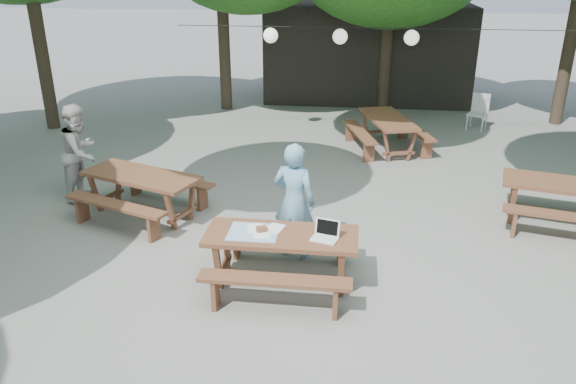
% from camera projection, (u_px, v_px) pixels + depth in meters
% --- Properties ---
extents(ground, '(80.00, 80.00, 0.00)m').
position_uv_depth(ground, '(333.00, 260.00, 8.18)').
color(ground, slate).
rests_on(ground, ground).
extents(pavilion, '(6.00, 3.00, 2.80)m').
position_uv_depth(pavilion, '(367.00, 51.00, 17.18)').
color(pavilion, black).
rests_on(pavilion, ground).
extents(main_picnic_table, '(2.00, 1.58, 0.75)m').
position_uv_depth(main_picnic_table, '(282.00, 258.00, 7.45)').
color(main_picnic_table, brown).
rests_on(main_picnic_table, ground).
extents(picnic_table_nw, '(2.33, 2.14, 0.75)m').
position_uv_depth(picnic_table_nw, '(143.00, 194.00, 9.45)').
color(picnic_table_nw, brown).
rests_on(picnic_table_nw, ground).
extents(picnic_table_ne, '(2.22, 1.99, 0.75)m').
position_uv_depth(picnic_table_ne, '(566.00, 204.00, 9.07)').
color(picnic_table_ne, brown).
rests_on(picnic_table_ne, ground).
extents(picnic_table_far_e, '(2.04, 2.26, 0.75)m').
position_uv_depth(picnic_table_far_e, '(387.00, 133.00, 12.70)').
color(picnic_table_far_e, brown).
rests_on(picnic_table_far_e, ground).
extents(woman, '(0.72, 0.57, 1.73)m').
position_uv_depth(woman, '(294.00, 201.00, 8.00)').
color(woman, '#6CA4C5').
rests_on(woman, ground).
extents(second_person, '(0.70, 0.88, 1.74)m').
position_uv_depth(second_person, '(80.00, 152.00, 9.98)').
color(second_person, beige).
rests_on(second_person, ground).
extents(plastic_chair, '(0.58, 0.58, 0.90)m').
position_uv_depth(plastic_chair, '(477.00, 120.00, 14.25)').
color(plastic_chair, silver).
rests_on(plastic_chair, ground).
extents(laptop, '(0.39, 0.34, 0.24)m').
position_uv_depth(laptop, '(326.00, 234.00, 7.18)').
color(laptop, white).
rests_on(laptop, main_picnic_table).
extents(tabletop_clutter, '(0.73, 0.57, 0.08)m').
position_uv_depth(tabletop_clutter, '(256.00, 231.00, 7.35)').
color(tabletop_clutter, '#388ABF').
rests_on(tabletop_clutter, main_picnic_table).
extents(paper_lanterns, '(9.00, 0.34, 0.38)m').
position_uv_depth(paper_lanterns, '(341.00, 36.00, 12.76)').
color(paper_lanterns, black).
rests_on(paper_lanterns, ground).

